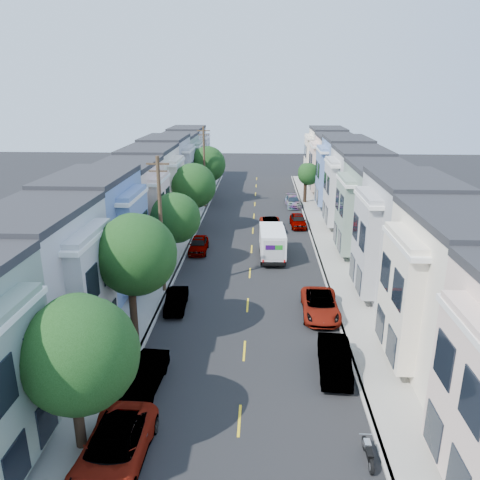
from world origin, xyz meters
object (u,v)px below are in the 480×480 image
at_px(utility_pole_near, 161,226).
at_px(motorcycle, 368,452).
at_px(lead_sedan, 271,224).
at_px(parked_left_b, 145,376).
at_px(parked_right_d, 293,202).
at_px(tree_c, 174,218).
at_px(tree_far_r, 308,175).
at_px(tree_e, 207,164).
at_px(parked_right_b, 320,305).
at_px(parked_left_d, 199,245).
at_px(parked_left_a, 114,450).
at_px(parked_left_c, 176,301).
at_px(tree_a, 78,355).
at_px(parked_right_c, 298,221).
at_px(utility_pole_far, 204,167).
at_px(tree_b, 134,255).
at_px(fedex_truck, 272,242).
at_px(parked_right_a, 334,359).
at_px(tree_d, 193,186).

relative_size(utility_pole_near, motorcycle, 5.32).
distance_m(lead_sedan, motorcycle, 32.61).
xyz_separation_m(parked_left_b, parked_right_d, (9.80, 38.75, -0.04)).
bearing_deg(tree_c, tree_far_r, 61.24).
height_order(tree_e, parked_right_b, tree_e).
height_order(parked_left_b, parked_left_d, parked_left_d).
xyz_separation_m(parked_left_a, parked_left_c, (0.00, 14.15, -0.15)).
height_order(tree_a, utility_pole_near, utility_pole_near).
bearing_deg(utility_pole_near, parked_left_a, -85.27).
distance_m(parked_left_b, parked_right_b, 12.98).
bearing_deg(tree_far_r, tree_e, -178.13).
distance_m(tree_e, motorcycle, 46.53).
relative_size(parked_left_d, parked_right_c, 1.00).
relative_size(utility_pole_far, parked_left_a, 1.81).
height_order(tree_a, tree_far_r, tree_a).
bearing_deg(lead_sedan, motorcycle, -89.73).
height_order(tree_b, parked_left_b, tree_b).
bearing_deg(utility_pole_far, parked_right_b, -69.04).
relative_size(utility_pole_far, motorcycle, 5.32).
relative_size(parked_right_b, parked_right_c, 1.18).
bearing_deg(parked_left_a, parked_left_d, 91.27).
bearing_deg(tree_far_r, parked_right_d, -133.30).
bearing_deg(tree_a, fedex_truck, 71.03).
height_order(parked_left_d, parked_right_d, parked_left_d).
relative_size(parked_right_b, parked_right_d, 1.17).
bearing_deg(lead_sedan, utility_pole_near, -122.58).
relative_size(tree_e, parked_left_a, 1.35).
bearing_deg(parked_left_d, parked_right_d, 60.05).
distance_m(tree_c, parked_right_d, 24.90).
relative_size(parked_left_d, parked_right_d, 0.99).
height_order(tree_c, fedex_truck, tree_c).
bearing_deg(motorcycle, tree_far_r, 87.98).
relative_size(tree_far_r, motorcycle, 2.81).
height_order(tree_e, tree_far_r, tree_e).
xyz_separation_m(tree_b, parked_left_c, (1.40, 4.46, -4.93)).
distance_m(tree_e, parked_left_d, 20.17).
relative_size(tree_c, motorcycle, 3.43).
height_order(lead_sedan, parked_right_a, parked_right_a).
bearing_deg(motorcycle, parked_right_d, 90.53).
xyz_separation_m(tree_far_r, parked_left_d, (-11.79, -20.07, -3.08)).
bearing_deg(tree_d, parked_left_b, -87.08).
height_order(tree_d, utility_pole_far, utility_pole_far).
height_order(fedex_truck, parked_left_c, fedex_truck).
height_order(tree_b, lead_sedan, tree_b).
bearing_deg(fedex_truck, tree_c, -163.18).
relative_size(utility_pole_far, parked_right_b, 1.94).
xyz_separation_m(tree_far_r, parked_left_c, (-11.79, -31.86, -3.17)).
bearing_deg(parked_left_c, tree_b, -110.23).
bearing_deg(parked_left_d, lead_sedan, 45.39).
distance_m(tree_far_r, parked_left_c, 34.12).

